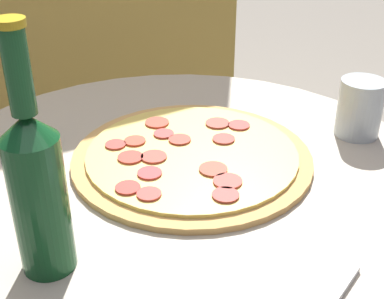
# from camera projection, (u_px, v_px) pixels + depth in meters

# --- Properties ---
(table) EXTENTS (0.83, 0.83, 0.72)m
(table) POSITION_uv_depth(u_px,v_px,m) (178.00, 269.00, 0.90)
(table) COLOR #B2A893
(table) RESTS_ON ground_plane
(pizza) EXTENTS (0.38, 0.38, 0.02)m
(pizza) POSITION_uv_depth(u_px,v_px,m) (192.00, 156.00, 0.84)
(pizza) COLOR tan
(pizza) RESTS_ON table
(beer_bottle) EXTENTS (0.06, 0.06, 0.30)m
(beer_bottle) POSITION_uv_depth(u_px,v_px,m) (37.00, 186.00, 0.58)
(beer_bottle) COLOR #144C23
(beer_bottle) RESTS_ON table
(drinking_glass) EXTENTS (0.08, 0.08, 0.10)m
(drinking_glass) POSITION_uv_depth(u_px,v_px,m) (360.00, 108.00, 0.90)
(drinking_glass) COLOR silver
(drinking_glass) RESTS_ON table
(napkin) EXTENTS (0.18, 0.14, 0.01)m
(napkin) POSITION_uv_depth(u_px,v_px,m) (294.00, 290.00, 0.59)
(napkin) COLOR white
(napkin) RESTS_ON table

